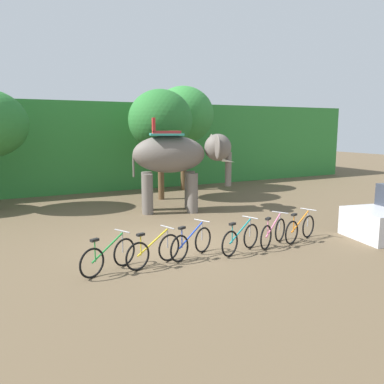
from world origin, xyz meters
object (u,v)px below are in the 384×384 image
object	(u,v)px
bike_teal	(241,239)
bike_orange	(300,228)
bike_pink	(273,233)
tree_left	(183,115)
bike_yellow	(154,251)
bike_green	(109,256)
elephant	(177,158)
tree_far_left	(160,121)
bike_blue	(192,243)

from	to	relation	value
bike_teal	bike_orange	bearing A→B (deg)	2.31
bike_pink	bike_orange	distance (m)	1.03
tree_left	bike_yellow	world-z (taller)	tree_left
bike_teal	bike_pink	world-z (taller)	same
tree_left	bike_yellow	distance (m)	12.65
bike_green	bike_teal	size ratio (longest dim) A/B	0.97
elephant	bike_pink	bearing A→B (deg)	-86.02
bike_pink	bike_orange	bearing A→B (deg)	0.14
bike_pink	bike_green	bearing A→B (deg)	178.48
bike_orange	elephant	bearing A→B (deg)	104.22
bike_green	bike_pink	size ratio (longest dim) A/B	1.02
bike_green	bike_pink	bearing A→B (deg)	-1.52
tree_far_left	bike_teal	bearing A→B (deg)	-98.64
bike_teal	bike_orange	world-z (taller)	same
elephant	bike_green	size ratio (longest dim) A/B	2.69
elephant	bike_blue	size ratio (longest dim) A/B	2.67
tree_left	bike_blue	bearing A→B (deg)	-115.39
tree_far_left	elephant	xyz separation A→B (m)	(-0.48, -2.82, -1.52)
elephant	bike_orange	bearing A→B (deg)	-75.78
tree_far_left	bike_green	distance (m)	10.22
tree_far_left	bike_orange	distance (m)	9.12
elephant	tree_far_left	bearing A→B (deg)	80.31
bike_blue	bike_pink	xyz separation A→B (m)	(2.59, -0.18, 0.00)
elephant	bike_blue	xyz separation A→B (m)	(-2.20, -5.44, -1.82)
bike_pink	bike_blue	bearing A→B (deg)	175.94
bike_blue	tree_far_left	bearing A→B (deg)	72.03
bike_blue	bike_pink	world-z (taller)	same
bike_teal	bike_pink	distance (m)	1.21
tree_left	bike_teal	distance (m)	11.76
bike_blue	bike_teal	size ratio (longest dim) A/B	0.98
tree_far_left	bike_teal	world-z (taller)	tree_far_left
tree_far_left	bike_green	world-z (taller)	tree_far_left
bike_green	bike_yellow	world-z (taller)	same
bike_teal	bike_orange	xyz separation A→B (m)	(2.24, 0.09, 0.00)
bike_teal	bike_pink	xyz separation A→B (m)	(1.21, 0.09, 0.00)
tree_far_left	bike_blue	bearing A→B (deg)	-107.97
bike_green	bike_orange	xyz separation A→B (m)	(5.87, -0.13, 0.00)
bike_teal	tree_far_left	bearing A→B (deg)	81.36
tree_far_left	bike_pink	distance (m)	9.07
tree_left	elephant	distance (m)	5.89
bike_yellow	bike_teal	world-z (taller)	same
tree_far_left	tree_left	size ratio (longest dim) A/B	0.92
tree_far_left	bike_yellow	world-z (taller)	tree_far_left
bike_yellow	bike_blue	bearing A→B (deg)	7.82
bike_pink	bike_orange	size ratio (longest dim) A/B	0.94
tree_left	bike_yellow	bearing A→B (deg)	-119.95
tree_far_left	bike_green	size ratio (longest dim) A/B	3.28
elephant	bike_blue	bearing A→B (deg)	-111.99
tree_left	bike_blue	size ratio (longest dim) A/B	3.52
bike_green	bike_teal	xyz separation A→B (m)	(3.63, -0.22, 0.00)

